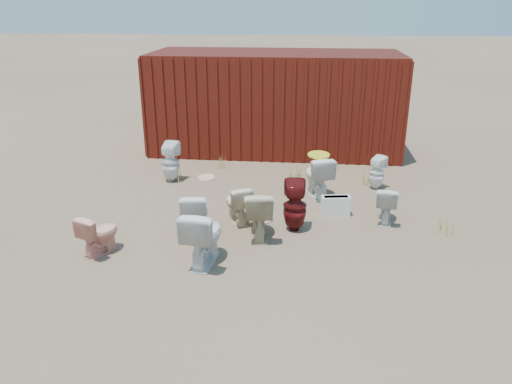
# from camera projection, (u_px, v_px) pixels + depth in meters

# --- Properties ---
(ground) EXTENTS (100.00, 100.00, 0.00)m
(ground) POSITION_uv_depth(u_px,v_px,m) (252.00, 237.00, 8.03)
(ground) COLOR brown
(ground) RESTS_ON ground
(shipping_container) EXTENTS (6.00, 2.40, 2.40)m
(shipping_container) POSITION_uv_depth(u_px,v_px,m) (275.00, 102.00, 12.42)
(shipping_container) COLOR #46130B
(shipping_container) RESTS_ON ground
(toilet_front_a) EXTENTS (0.49, 0.77, 0.75)m
(toilet_front_a) POSITION_uv_depth(u_px,v_px,m) (196.00, 214.00, 7.98)
(toilet_front_a) COLOR white
(toilet_front_a) RESTS_ON ground
(toilet_front_pink) EXTENTS (0.59, 0.72, 0.64)m
(toilet_front_pink) POSITION_uv_depth(u_px,v_px,m) (99.00, 234.00, 7.41)
(toilet_front_pink) COLOR #F49F8D
(toilet_front_pink) RESTS_ON ground
(toilet_front_c) EXTENTS (0.57, 0.89, 0.85)m
(toilet_front_c) POSITION_uv_depth(u_px,v_px,m) (203.00, 236.00, 7.10)
(toilet_front_c) COLOR silver
(toilet_front_c) RESTS_ON ground
(toilet_front_maroon) EXTENTS (0.41, 0.42, 0.85)m
(toilet_front_maroon) POSITION_uv_depth(u_px,v_px,m) (295.00, 206.00, 8.14)
(toilet_front_maroon) COLOR #5A0F10
(toilet_front_maroon) RESTS_ON ground
(toilet_front_e) EXTENTS (0.45, 0.68, 0.64)m
(toilet_front_e) POSITION_uv_depth(u_px,v_px,m) (386.00, 204.00, 8.50)
(toilet_front_e) COLOR silver
(toilet_front_e) RESTS_ON ground
(toilet_back_a) EXTENTS (0.42, 0.43, 0.84)m
(toilet_back_a) POSITION_uv_depth(u_px,v_px,m) (170.00, 162.00, 10.37)
(toilet_back_a) COLOR white
(toilet_back_a) RESTS_ON ground
(toilet_back_beige_left) EXTENTS (0.63, 0.76, 0.67)m
(toilet_back_beige_left) POSITION_uv_depth(u_px,v_px,m) (237.00, 204.00, 8.47)
(toilet_back_beige_left) COLOR beige
(toilet_back_beige_left) RESTS_ON ground
(toilet_back_beige_right) EXTENTS (0.55, 0.84, 0.81)m
(toilet_back_beige_right) POSITION_uv_depth(u_px,v_px,m) (258.00, 213.00, 7.92)
(toilet_back_beige_right) COLOR #C7BA91
(toilet_back_beige_right) RESTS_ON ground
(toilet_back_yellowlid) EXTENTS (0.68, 0.91, 0.82)m
(toilet_back_yellowlid) POSITION_uv_depth(u_px,v_px,m) (318.00, 176.00, 9.58)
(toilet_back_yellowlid) COLOR white
(toilet_back_yellowlid) RESTS_ON ground
(toilet_back_e) EXTENTS (0.43, 0.43, 0.68)m
(toilet_back_e) POSITION_uv_depth(u_px,v_px,m) (377.00, 173.00, 9.98)
(toilet_back_e) COLOR white
(toilet_back_e) RESTS_ON ground
(yellow_lid) EXTENTS (0.42, 0.52, 0.02)m
(yellow_lid) POSITION_uv_depth(u_px,v_px,m) (319.00, 155.00, 9.42)
(yellow_lid) COLOR yellow
(yellow_lid) RESTS_ON toilet_back_yellowlid
(loose_tank) EXTENTS (0.52, 0.27, 0.35)m
(loose_tank) POSITION_uv_depth(u_px,v_px,m) (335.00, 206.00, 8.80)
(loose_tank) COLOR white
(loose_tank) RESTS_ON ground
(loose_lid_near) EXTENTS (0.42, 0.52, 0.02)m
(loose_lid_near) POSITION_uv_depth(u_px,v_px,m) (263.00, 218.00, 8.69)
(loose_lid_near) COLOR #BFAD8B
(loose_lid_near) RESTS_ON ground
(loose_lid_far) EXTENTS (0.42, 0.51, 0.02)m
(loose_lid_far) POSITION_uv_depth(u_px,v_px,m) (206.00, 178.00, 10.69)
(loose_lid_far) COLOR beige
(loose_lid_far) RESTS_ON ground
(weed_clump_a) EXTENTS (0.36, 0.36, 0.26)m
(weed_clump_a) POSITION_uv_depth(u_px,v_px,m) (176.00, 173.00, 10.57)
(weed_clump_a) COLOR #9C933E
(weed_clump_a) RESTS_ON ground
(weed_clump_b) EXTENTS (0.32, 0.32, 0.30)m
(weed_clump_b) POSITION_uv_depth(u_px,v_px,m) (294.00, 171.00, 10.68)
(weed_clump_b) COLOR #9C933E
(weed_clump_b) RESTS_ON ground
(weed_clump_c) EXTENTS (0.36, 0.36, 0.29)m
(weed_clump_c) POSITION_uv_depth(u_px,v_px,m) (370.00, 177.00, 10.31)
(weed_clump_c) COLOR #9C933E
(weed_clump_c) RESTS_ON ground
(weed_clump_d) EXTENTS (0.30, 0.30, 0.27)m
(weed_clump_d) POSITION_uv_depth(u_px,v_px,m) (222.00, 162.00, 11.33)
(weed_clump_d) COLOR #9C933E
(weed_clump_d) RESTS_ON ground
(weed_clump_e) EXTENTS (0.34, 0.34, 0.32)m
(weed_clump_e) POSITION_uv_depth(u_px,v_px,m) (319.00, 165.00, 11.04)
(weed_clump_e) COLOR #9C933E
(weed_clump_e) RESTS_ON ground
(weed_clump_f) EXTENTS (0.28, 0.28, 0.23)m
(weed_clump_f) POSITION_uv_depth(u_px,v_px,m) (446.00, 228.00, 8.09)
(weed_clump_f) COLOR #9C933E
(weed_clump_f) RESTS_ON ground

